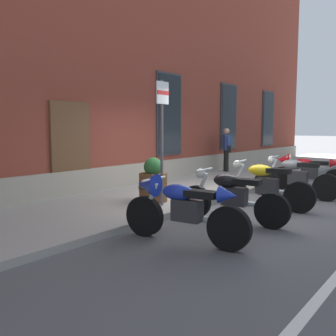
% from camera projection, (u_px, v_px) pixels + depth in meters
% --- Properties ---
extents(ground_plane, '(140.00, 140.00, 0.00)m').
position_uv_depth(ground_plane, '(221.00, 203.00, 8.61)').
color(ground_plane, '#4C4C4F').
extents(sidewalk, '(32.34, 2.97, 0.12)m').
position_uv_depth(sidewalk, '(170.00, 193.00, 9.51)').
color(sidewalk, gray).
rests_on(sidewalk, ground_plane).
extents(brick_pub_facade, '(26.34, 6.82, 8.99)m').
position_uv_depth(brick_pub_facade, '(48.00, 39.00, 11.98)').
color(brick_pub_facade, brown).
rests_on(brick_pub_facade, ground_plane).
extents(motorcycle_blue_sport, '(0.62, 2.06, 1.00)m').
position_uv_depth(motorcycle_blue_sport, '(180.00, 206.00, 5.60)').
color(motorcycle_blue_sport, black).
rests_on(motorcycle_blue_sport, ground_plane).
extents(motorcycle_black_naked, '(0.62, 2.09, 0.95)m').
position_uv_depth(motorcycle_black_naked, '(231.00, 197.00, 6.77)').
color(motorcycle_black_naked, black).
rests_on(motorcycle_black_naked, ground_plane).
extents(motorcycle_yellow_naked, '(0.62, 2.05, 1.01)m').
position_uv_depth(motorcycle_yellow_naked, '(264.00, 186.00, 7.89)').
color(motorcycle_yellow_naked, black).
rests_on(motorcycle_yellow_naked, ground_plane).
extents(motorcycle_grey_naked, '(0.62, 2.06, 1.00)m').
position_uv_depth(motorcycle_grey_naked, '(295.00, 178.00, 9.13)').
color(motorcycle_grey_naked, black).
rests_on(motorcycle_grey_naked, ground_plane).
extents(motorcycle_red_sport, '(0.69, 1.97, 1.00)m').
position_uv_depth(motorcycle_red_sport, '(305.00, 170.00, 10.24)').
color(motorcycle_red_sport, black).
rests_on(motorcycle_red_sport, ground_plane).
extents(pedestrian_blue_top, '(0.51, 0.52, 1.55)m').
position_uv_depth(pedestrian_blue_top, '(226.00, 147.00, 13.61)').
color(pedestrian_blue_top, black).
rests_on(pedestrian_blue_top, sidewalk).
extents(parking_sign, '(0.36, 0.07, 2.52)m').
position_uv_depth(parking_sign, '(162.00, 126.00, 7.56)').
color(parking_sign, '#4C4C51').
rests_on(parking_sign, sidewalk).
extents(barrel_planter, '(0.64, 0.64, 0.95)m').
position_uv_depth(barrel_planter, '(153.00, 183.00, 8.12)').
color(barrel_planter, brown).
rests_on(barrel_planter, sidewalk).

